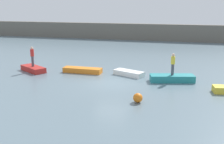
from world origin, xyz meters
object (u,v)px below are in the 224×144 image
(person_red_shirt, at_px, (32,55))
(rowboat_orange, at_px, (83,70))
(rowboat_teal, at_px, (172,78))
(rowboat_white, at_px, (129,73))
(mooring_buoy, at_px, (138,98))
(person_yellow_shirt, at_px, (173,63))
(rowboat_red, at_px, (33,69))

(person_red_shirt, bearing_deg, rowboat_orange, 9.23)
(person_red_shirt, bearing_deg, rowboat_teal, -0.81)
(rowboat_white, relative_size, mooring_buoy, 4.40)
(rowboat_white, bearing_deg, rowboat_teal, 7.70)
(rowboat_orange, relative_size, rowboat_teal, 1.01)
(rowboat_orange, bearing_deg, mooring_buoy, -46.26)
(rowboat_teal, xyz_separation_m, person_yellow_shirt, (0.00, 0.00, 1.23))
(mooring_buoy, bearing_deg, rowboat_white, 106.57)
(rowboat_white, bearing_deg, person_red_shirt, -151.58)
(rowboat_red, xyz_separation_m, person_yellow_shirt, (12.32, -0.17, 1.27))
(rowboat_white, xyz_separation_m, rowboat_teal, (3.67, -1.00, 0.06))
(person_red_shirt, distance_m, mooring_buoy, 11.98)
(rowboat_orange, distance_m, rowboat_white, 4.17)
(rowboat_white, height_order, mooring_buoy, mooring_buoy)
(rowboat_white, height_order, person_yellow_shirt, person_yellow_shirt)
(rowboat_red, xyz_separation_m, rowboat_teal, (12.32, -0.17, 0.04))
(mooring_buoy, bearing_deg, rowboat_red, 152.21)
(rowboat_teal, height_order, mooring_buoy, mooring_buoy)
(rowboat_white, height_order, person_red_shirt, person_red_shirt)
(rowboat_red, distance_m, rowboat_white, 8.69)
(rowboat_red, distance_m, rowboat_orange, 4.53)
(rowboat_orange, xyz_separation_m, rowboat_white, (4.17, 0.10, -0.02))
(rowboat_white, bearing_deg, rowboat_orange, -155.67)
(rowboat_red, xyz_separation_m, person_red_shirt, (0.00, -0.00, 1.23))
(rowboat_teal, relative_size, person_yellow_shirt, 1.99)
(rowboat_teal, relative_size, person_red_shirt, 1.91)
(person_yellow_shirt, bearing_deg, rowboat_orange, 173.44)
(rowboat_red, distance_m, person_yellow_shirt, 12.38)
(rowboat_white, distance_m, person_yellow_shirt, 4.02)
(rowboat_teal, bearing_deg, rowboat_orange, 158.91)
(person_red_shirt, distance_m, person_yellow_shirt, 12.32)
(person_yellow_shirt, bearing_deg, person_red_shirt, 179.19)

